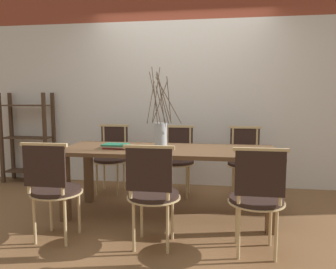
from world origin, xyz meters
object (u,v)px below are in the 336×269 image
object	(u,v)px
chair_near_center	(257,196)
book_stack	(115,146)
dining_table	(168,158)
chair_far_center	(245,159)
shelving_rack	(28,138)
vase_centerpiece	(161,134)

from	to	relation	value
chair_near_center	book_stack	xyz separation A→B (m)	(-1.41, 0.70, 0.27)
dining_table	book_stack	distance (m)	0.58
chair_near_center	chair_far_center	xyz separation A→B (m)	(0.03, 1.55, 0.00)
chair_near_center	shelving_rack	world-z (taller)	shelving_rack
chair_near_center	vase_centerpiece	world-z (taller)	vase_centerpiece
book_stack	vase_centerpiece	bearing A→B (deg)	3.26
dining_table	book_stack	size ratio (longest dim) A/B	8.56
dining_table	shelving_rack	distance (m)	2.57
shelving_rack	chair_far_center	bearing A→B (deg)	-5.92
chair_far_center	vase_centerpiece	size ratio (longest dim) A/B	1.06
dining_table	shelving_rack	xyz separation A→B (m)	(-2.31, 1.11, 0.03)
chair_near_center	dining_table	bearing A→B (deg)	137.41
book_stack	shelving_rack	bearing A→B (deg)	145.91
vase_centerpiece	book_stack	size ratio (longest dim) A/B	3.23
dining_table	book_stack	world-z (taller)	book_stack
shelving_rack	book_stack	bearing A→B (deg)	-34.09
vase_centerpiece	shelving_rack	bearing A→B (deg)	152.73
vase_centerpiece	shelving_rack	world-z (taller)	vase_centerpiece
dining_table	vase_centerpiece	xyz separation A→B (m)	(-0.07, -0.05, 0.27)
chair_far_center	vase_centerpiece	distance (m)	1.32
dining_table	shelving_rack	world-z (taller)	shelving_rack
dining_table	chair_far_center	bearing A→B (deg)	41.70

